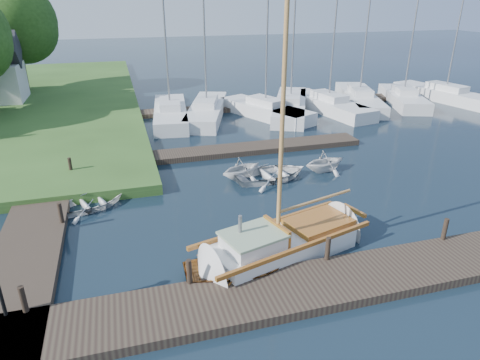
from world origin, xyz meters
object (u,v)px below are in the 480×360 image
object	(u,v)px
mooring_post_0	(23,299)
marina_boat_6	(403,97)
mooring_post_2	(328,249)
mooring_post_1	(189,272)
marina_boat_2	(265,109)
tender_c	(272,172)
tender_d	(325,160)
marina_boat_4	(328,104)
mooring_post_4	(61,213)
tender_a	(89,201)
sailboat	(286,244)
tender_b	(242,166)
tree_7	(15,21)
marina_boat_0	(170,112)
marina_boat_5	(359,98)
marina_boat_3	(290,105)
mooring_post_3	(445,229)
marina_boat_1	(207,109)
marina_boat_7	(445,94)
dinghy	(243,263)
mooring_post_5	(70,166)

from	to	relation	value
mooring_post_0	marina_boat_6	xyz separation A→B (m)	(25.36, 18.99, -0.13)
mooring_post_0	mooring_post_2	bearing A→B (deg)	0.00
mooring_post_1	marina_boat_2	distance (m)	20.26
tender_c	tender_d	xyz separation A→B (m)	(2.95, 0.27, 0.22)
mooring_post_2	marina_boat_4	size ratio (longest dim) A/B	0.07
mooring_post_1	mooring_post_4	xyz separation A→B (m)	(-4.00, 5.00, 0.00)
tender_a	tender_c	bearing A→B (deg)	-105.52
sailboat	tender_b	xyz separation A→B (m)	(0.39, 6.77, 0.24)
marina_boat_6	tree_7	size ratio (longest dim) A/B	1.14
mooring_post_4	marina_boat_0	size ratio (longest dim) A/B	0.07
mooring_post_2	marina_boat_5	size ratio (longest dim) A/B	0.08
mooring_post_1	mooring_post_0	bearing A→B (deg)	180.00
mooring_post_4	marina_boat_3	size ratio (longest dim) A/B	0.07
marina_boat_2	tender_c	bearing A→B (deg)	137.39
mooring_post_1	tender_a	world-z (taller)	mooring_post_1
mooring_post_3	tender_d	bearing A→B (deg)	95.95
tree_7	marina_boat_1	bearing A→B (deg)	-40.35
marina_boat_0	mooring_post_3	bearing A→B (deg)	-153.43
marina_boat_4	tender_a	bearing A→B (deg)	114.67
mooring_post_3	tree_7	distance (m)	36.31
mooring_post_4	marina_boat_4	distance (m)	22.47
tender_a	marina_boat_7	distance (m)	30.65
mooring_post_0	marina_boat_1	world-z (taller)	marina_boat_1
mooring_post_1	mooring_post_3	size ratio (longest dim) A/B	1.00
sailboat	marina_boat_3	xyz separation A→B (m)	(7.50, 17.92, 0.22)
marina_boat_3	marina_boat_1	bearing A→B (deg)	111.34
marina_boat_2	mooring_post_0	bearing A→B (deg)	119.16
mooring_post_2	marina_boat_0	world-z (taller)	marina_boat_0
mooring_post_0	marina_boat_4	bearing A→B (deg)	45.18
marina_boat_6	tree_7	distance (m)	32.69
tender_c	dinghy	bearing A→B (deg)	145.33
marina_boat_2	tree_7	bearing A→B (deg)	29.36
sailboat	marina_boat_7	size ratio (longest dim) A/B	0.94
tender_c	marina_boat_7	world-z (taller)	marina_boat_7
marina_boat_1	marina_boat_3	distance (m)	6.38
marina_boat_1	tree_7	xyz separation A→B (m)	(-13.66, 11.60, 5.65)
marina_boat_4	tender_c	bearing A→B (deg)	131.83
mooring_post_5	marina_boat_2	world-z (taller)	marina_boat_2
sailboat	marina_boat_2	world-z (taller)	marina_boat_2
mooring_post_5	marina_boat_5	xyz separation A→B (m)	(21.33, 9.85, -0.14)
mooring_post_5	sailboat	distance (m)	11.62
mooring_post_5	marina_boat_2	bearing A→B (deg)	32.99
tender_c	marina_boat_4	world-z (taller)	marina_boat_4
mooring_post_3	marina_boat_0	bearing A→B (deg)	109.76
sailboat	marina_boat_1	bearing A→B (deg)	70.46
tender_d	marina_boat_7	size ratio (longest dim) A/B	0.22
mooring_post_0	mooring_post_2	distance (m)	9.00
tender_d	marina_boat_3	world-z (taller)	marina_boat_3
mooring_post_3	mooring_post_1	bearing A→B (deg)	180.00
marina_boat_5	marina_boat_6	world-z (taller)	marina_boat_6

